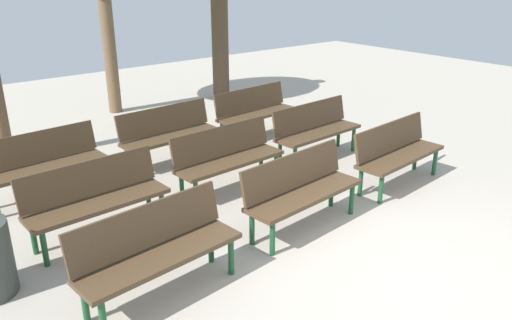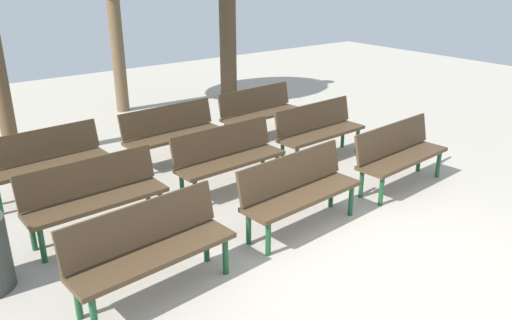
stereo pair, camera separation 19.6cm
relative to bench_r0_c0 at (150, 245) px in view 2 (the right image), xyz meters
The scene contains 11 objects.
ground_plane 2.55m from the bench_r0_c0, 35.62° to the right, with size 24.00×24.00×0.00m, color #B2A899.
bench_r0_c0 is the anchor object (origin of this frame).
bench_r0_c1 1.96m from the bench_r0_c0, ahead, with size 1.63×0.60×0.87m.
bench_r0_c2 3.88m from the bench_r0_c0, ahead, with size 1.63×0.59×0.87m.
bench_r1_c0 1.41m from the bench_r0_c0, 89.62° to the left, with size 1.62×0.54×0.87m.
bench_r1_c1 2.46m from the bench_r0_c0, 38.41° to the left, with size 1.62×0.54×0.87m.
bench_r1_c2 4.10m from the bench_r0_c0, 23.67° to the left, with size 1.62×0.55×0.87m.
bench_r2_c0 2.89m from the bench_r0_c0, 92.07° to the left, with size 1.63×0.58×0.87m.
bench_r2_c1 3.47m from the bench_r0_c0, 58.03° to the left, with size 1.62×0.55×0.87m.
bench_r2_c2 4.80m from the bench_r0_c0, 39.98° to the left, with size 1.63×0.59×0.87m.
tree_2 7.67m from the bench_r0_c0, 49.95° to the left, with size 0.38×0.38×3.16m.
Camera 2 is at (-3.74, -2.39, 2.93)m, focal length 35.55 mm.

